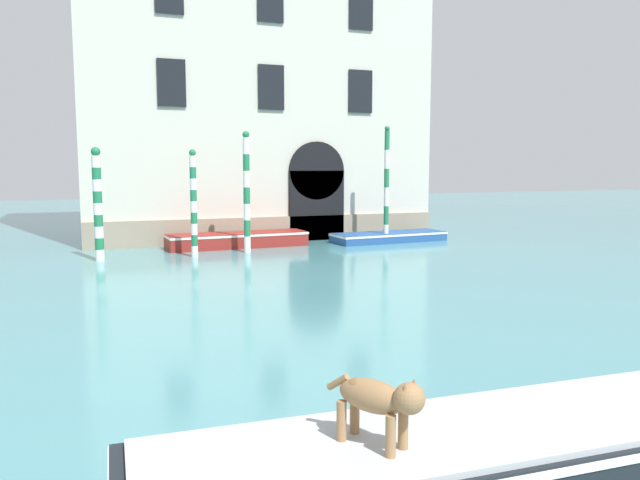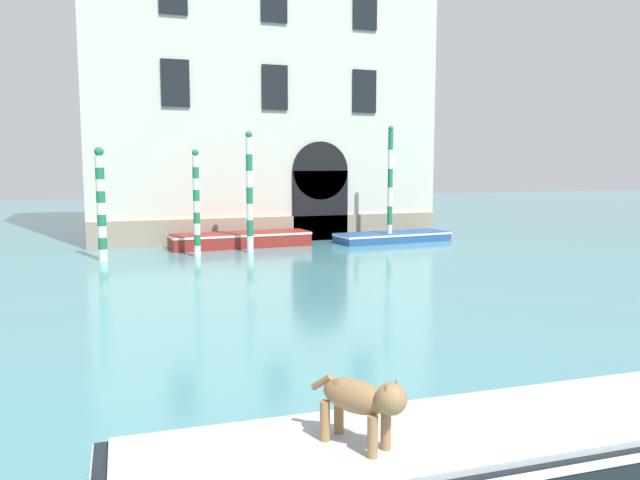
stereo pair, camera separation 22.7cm
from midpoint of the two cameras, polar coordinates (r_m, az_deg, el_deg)
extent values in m
cube|color=beige|center=(28.45, -5.76, 20.88)|extent=(14.17, 6.00, 19.89)
cube|color=gray|center=(24.77, -3.78, 0.98)|extent=(14.17, 0.16, 1.00)
cube|color=black|center=(25.27, 0.29, 3.17)|extent=(2.33, 0.14, 2.81)
cylinder|color=black|center=(25.22, 0.30, 6.36)|extent=(2.33, 0.14, 2.33)
cube|color=black|center=(24.08, -12.82, 13.81)|extent=(1.02, 0.10, 1.71)
cube|color=black|center=(24.84, -3.89, 13.74)|extent=(1.02, 0.10, 1.71)
cube|color=black|center=(26.13, 4.33, 13.40)|extent=(1.02, 0.10, 1.71)
cube|color=black|center=(26.70, 4.40, 20.41)|extent=(1.02, 0.10, 1.71)
cube|color=black|center=(6.92, 20.92, -17.10)|extent=(8.55, 1.94, 0.52)
cube|color=white|center=(6.84, 21.00, -15.56)|extent=(8.58, 1.97, 0.08)
cube|color=#B2B7BC|center=(6.81, 21.03, -14.86)|extent=(8.29, 1.80, 0.06)
cylinder|color=#997047|center=(5.64, 7.23, -16.76)|extent=(0.09, 0.09, 0.36)
cylinder|color=#997047|center=(5.49, 6.06, -17.45)|extent=(0.09, 0.09, 0.36)
cylinder|color=#997047|center=(5.91, 2.87, -15.60)|extent=(0.09, 0.09, 0.36)
cylinder|color=#997047|center=(5.76, 1.63, -16.20)|extent=(0.09, 0.09, 0.36)
ellipsoid|color=#997047|center=(5.60, 4.42, -14.05)|extent=(0.59, 0.73, 0.29)
ellipsoid|color=brown|center=(5.63, 3.57, -13.08)|extent=(0.32, 0.36, 0.10)
sphere|color=#997047|center=(5.39, 7.76, -14.21)|extent=(0.27, 0.27, 0.27)
cone|color=brown|center=(5.41, 8.20, -12.98)|extent=(0.08, 0.08, 0.11)
cone|color=brown|center=(5.29, 7.35, -13.43)|extent=(0.08, 0.08, 0.11)
cylinder|color=#997047|center=(5.79, 1.34, -12.85)|extent=(0.18, 0.24, 0.19)
cube|color=maroon|center=(23.39, -6.99, 0.02)|extent=(5.23, 1.62, 0.54)
cube|color=white|center=(23.36, -7.00, 0.53)|extent=(5.26, 1.65, 0.08)
cube|color=#8C7251|center=(23.39, -6.99, -0.04)|extent=(2.89, 1.16, 0.48)
cube|color=#234C8C|center=(25.02, 6.91, 0.27)|extent=(4.72, 1.83, 0.37)
cube|color=white|center=(25.01, 6.91, 0.56)|extent=(4.75, 1.86, 0.08)
cube|color=#8C7251|center=(25.02, 6.91, 0.23)|extent=(2.62, 1.29, 0.33)
cylinder|color=white|center=(21.91, -6.10, -0.38)|extent=(0.23, 0.23, 0.57)
cylinder|color=#1E7247|center=(21.84, -6.12, 1.09)|extent=(0.23, 0.23, 0.57)
cylinder|color=white|center=(21.79, -6.14, 2.58)|extent=(0.23, 0.23, 0.57)
cylinder|color=#1E7247|center=(21.76, -6.16, 4.07)|extent=(0.23, 0.23, 0.57)
cylinder|color=white|center=(21.74, -6.18, 5.56)|extent=(0.23, 0.23, 0.57)
cylinder|color=#1E7247|center=(21.74, -6.20, 7.06)|extent=(0.23, 0.23, 0.57)
cylinder|color=white|center=(21.75, -6.22, 8.55)|extent=(0.23, 0.23, 0.57)
sphere|color=#1E7247|center=(21.76, -6.23, 9.56)|extent=(0.24, 0.24, 0.24)
cylinder|color=white|center=(24.54, 6.63, 0.56)|extent=(0.19, 0.19, 0.72)
cylinder|color=#1E7247|center=(24.47, 6.66, 2.25)|extent=(0.19, 0.19, 0.72)
cylinder|color=white|center=(24.42, 6.68, 3.94)|extent=(0.19, 0.19, 0.72)
cylinder|color=#1E7247|center=(24.40, 6.70, 5.64)|extent=(0.19, 0.19, 0.72)
cylinder|color=white|center=(24.39, 6.73, 7.34)|extent=(0.19, 0.19, 0.72)
cylinder|color=#1E7247|center=(24.41, 6.75, 9.04)|extent=(0.19, 0.19, 0.72)
sphere|color=#1E7247|center=(24.43, 6.77, 10.09)|extent=(0.20, 0.20, 0.20)
cylinder|color=white|center=(21.11, -10.83, -1.01)|extent=(0.21, 0.21, 0.37)
cylinder|color=#1E7247|center=(21.06, -10.86, -0.01)|extent=(0.21, 0.21, 0.37)
cylinder|color=white|center=(21.02, -10.88, 0.99)|extent=(0.21, 0.21, 0.37)
cylinder|color=#1E7247|center=(20.99, -10.90, 2.00)|extent=(0.21, 0.21, 0.37)
cylinder|color=white|center=(20.96, -10.92, 3.01)|extent=(0.21, 0.21, 0.37)
cylinder|color=#1E7247|center=(20.94, -10.95, 4.02)|extent=(0.21, 0.21, 0.37)
cylinder|color=white|center=(20.93, -10.97, 5.04)|extent=(0.21, 0.21, 0.37)
cylinder|color=#1E7247|center=(20.92, -10.99, 6.05)|extent=(0.21, 0.21, 0.37)
cylinder|color=white|center=(20.92, -11.02, 7.07)|extent=(0.21, 0.21, 0.37)
sphere|color=#1E7247|center=(20.92, -11.03, 7.84)|extent=(0.22, 0.22, 0.22)
cylinder|color=white|center=(21.01, -18.92, -1.29)|extent=(0.27, 0.27, 0.37)
cylinder|color=#1E7247|center=(20.97, -18.96, -0.29)|extent=(0.27, 0.27, 0.37)
cylinder|color=white|center=(20.93, -19.00, 0.71)|extent=(0.27, 0.27, 0.37)
cylinder|color=#1E7247|center=(20.89, -19.04, 1.72)|extent=(0.27, 0.27, 0.37)
cylinder|color=white|center=(20.87, -19.08, 2.73)|extent=(0.27, 0.27, 0.37)
cylinder|color=#1E7247|center=(20.84, -19.12, 3.74)|extent=(0.27, 0.27, 0.37)
cylinder|color=white|center=(20.83, -19.16, 4.76)|extent=(0.27, 0.27, 0.37)
cylinder|color=#1E7247|center=(20.82, -19.20, 5.77)|extent=(0.27, 0.27, 0.37)
cylinder|color=white|center=(20.82, -19.24, 6.79)|extent=(0.27, 0.27, 0.37)
sphere|color=#1E7247|center=(20.83, -19.27, 7.63)|extent=(0.29, 0.29, 0.29)
camera|label=1|loc=(0.11, -89.58, 0.05)|focal=35.00mm
camera|label=2|loc=(0.11, 90.42, -0.05)|focal=35.00mm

